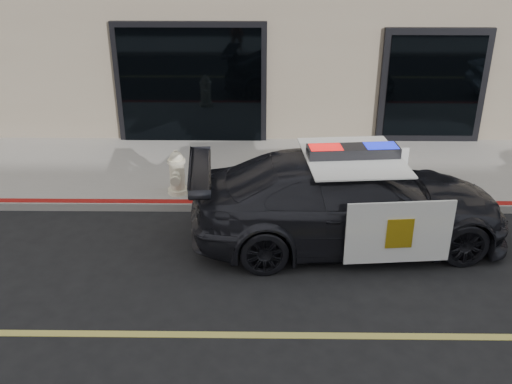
{
  "coord_description": "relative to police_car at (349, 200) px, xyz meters",
  "views": [
    {
      "loc": [
        0.64,
        -5.83,
        4.77
      ],
      "look_at": [
        0.54,
        2.2,
        1.0
      ],
      "focal_mm": 40.0,
      "sensor_mm": 36.0,
      "label": 1
    }
  ],
  "objects": [
    {
      "name": "ground",
      "position": [
        -2.05,
        -2.45,
        -0.75
      ],
      "size": [
        120.0,
        120.0,
        0.0
      ],
      "primitive_type": "plane",
      "color": "black",
      "rests_on": "ground"
    },
    {
      "name": "fire_hydrant",
      "position": [
        -3.01,
        1.5,
        -0.2
      ],
      "size": [
        0.39,
        0.54,
        0.86
      ],
      "color": "beige",
      "rests_on": "sidewalk_n"
    },
    {
      "name": "police_car",
      "position": [
        0.0,
        0.0,
        0.0
      ],
      "size": [
        2.99,
        5.48,
        1.67
      ],
      "color": "black",
      "rests_on": "ground"
    },
    {
      "name": "sidewalk_n",
      "position": [
        -2.05,
        2.8,
        -0.67
      ],
      "size": [
        60.0,
        3.5,
        0.15
      ],
      "primitive_type": "cube",
      "color": "gray",
      "rests_on": "ground"
    }
  ]
}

